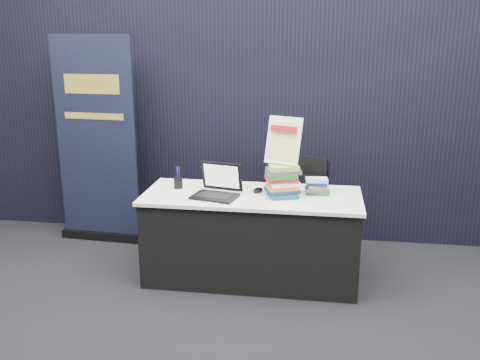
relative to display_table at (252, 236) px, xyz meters
name	(u,v)px	position (x,y,z in m)	size (l,w,h in m)	color
floor	(242,308)	(0.00, -0.55, -0.38)	(8.00, 8.00, 0.00)	black
wall_back	(284,53)	(0.00, 3.45, 1.37)	(8.00, 0.02, 3.50)	#BBB7B1
drape_partition	(266,120)	(0.00, 1.05, 0.82)	(6.00, 0.08, 2.40)	black
display_table	(252,236)	(0.00, 0.00, 0.00)	(1.80, 0.75, 0.75)	black
laptop	(216,189)	(-0.29, -0.10, 0.44)	(0.40, 0.35, 0.27)	black
mouse	(258,190)	(0.04, 0.07, 0.39)	(0.07, 0.12, 0.04)	black
brochure_left	(171,191)	(-0.68, -0.03, 0.38)	(0.27, 0.19, 0.00)	silver
brochure_mid	(201,200)	(-0.38, -0.22, 0.38)	(0.33, 0.24, 0.00)	silver
brochure_right	(201,202)	(-0.37, -0.27, 0.38)	(0.27, 0.19, 0.00)	white
pen_cup	(178,183)	(-0.65, 0.07, 0.42)	(0.08, 0.08, 0.10)	black
book_stack_tall	(282,181)	(0.25, -0.02, 0.51)	(0.29, 0.26, 0.27)	#154D52
book_stack_short	(317,186)	(0.53, 0.10, 0.44)	(0.18, 0.14, 0.13)	#207924
info_sign	(283,141)	(0.25, 0.01, 0.83)	(0.31, 0.20, 0.39)	black
pullup_banner	(97,153)	(-1.61, 0.64, 0.52)	(0.86, 0.15, 2.03)	black
stacking_chair	(304,205)	(0.42, 0.45, 0.15)	(0.55, 0.56, 0.95)	black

